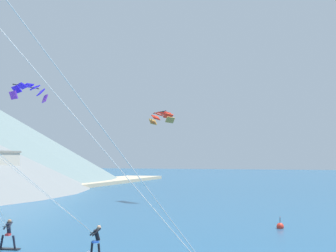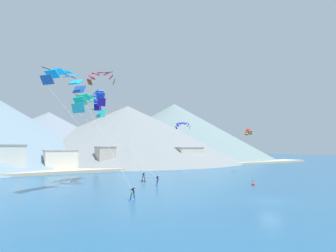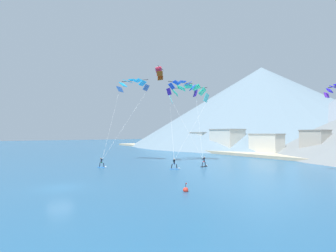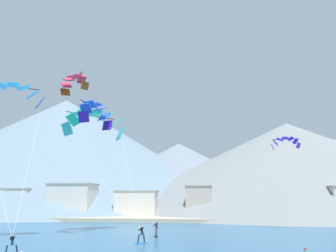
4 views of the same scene
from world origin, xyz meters
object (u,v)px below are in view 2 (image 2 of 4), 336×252
kitesurfer_near_trail (134,195)px  parafoil_kite_mid_center (90,104)px  kitesurfer_mid_center (157,182)px  kitesurfer_near_lead (143,178)px  parafoil_kite_near_lead (99,98)px  parafoil_kite_distant_mid_solo (183,125)px  race_marker_buoy (253,184)px  parafoil_kite_near_trail (65,78)px  parafoil_kite_distant_low_drift (102,77)px  parafoil_kite_distant_high_outer (248,131)px

kitesurfer_near_trail → parafoil_kite_mid_center: (-0.21, 19.19, 14.26)m
kitesurfer_near_trail → kitesurfer_mid_center: (8.80, 9.06, 0.06)m
kitesurfer_mid_center → parafoil_kite_mid_center: 19.63m
kitesurfer_near_lead → parafoil_kite_near_lead: 17.18m
parafoil_kite_distant_mid_solo → race_marker_buoy: bearing=-98.2°
parafoil_kite_near_lead → race_marker_buoy: size_ratio=15.01×
kitesurfer_near_trail → parafoil_kite_near_trail: bearing=126.5°
parafoil_kite_near_trail → kitesurfer_mid_center: bearing=-0.2°
parafoil_kite_distant_low_drift → parafoil_kite_distant_mid_solo: bearing=27.1°
parafoil_kite_near_lead → parafoil_kite_distant_mid_solo: size_ratio=3.79×
parafoil_kite_near_trail → parafoil_kite_near_lead: bearing=45.1°
kitesurfer_mid_center → parafoil_kite_near_trail: parafoil_kite_near_trail is taller
parafoil_kite_near_trail → kitesurfer_near_trail: bearing=-53.5°
parafoil_kite_distant_low_drift → kitesurfer_near_trail: bearing=-87.7°
parafoil_kite_near_lead → parafoil_kite_distant_low_drift: (-1.25, -4.90, 2.74)m
parafoil_kite_near_trail → race_marker_buoy: bearing=-16.9°
kitesurfer_near_lead → parafoil_kite_near_lead: size_ratio=0.12×
parafoil_kite_near_trail → parafoil_kite_distant_mid_solo: (33.09, 16.37, -4.05)m
kitesurfer_near_lead → parafoil_kite_near_trail: parafoil_kite_near_trail is taller
kitesurfer_mid_center → parafoil_kite_near_trail: bearing=179.8°
parafoil_kite_distant_high_outer → kitesurfer_near_lead: bearing=-178.8°
parafoil_kite_distant_low_drift → race_marker_buoy: size_ratio=4.23×
parafoil_kite_near_lead → parafoil_kite_near_trail: size_ratio=0.95×
parafoil_kite_near_lead → parafoil_kite_mid_center: 2.76m
parafoil_kite_distant_low_drift → race_marker_buoy: 31.58m
parafoil_kite_distant_low_drift → kitesurfer_near_lead: bearing=19.0°
kitesurfer_near_lead → parafoil_kite_near_lead: (-8.41, 1.57, 14.89)m
race_marker_buoy → parafoil_kite_near_lead: bearing=143.0°
kitesurfer_near_trail → parafoil_kite_distant_high_outer: parafoil_kite_distant_high_outer is taller
parafoil_kite_distant_high_outer → parafoil_kite_distant_low_drift: bearing=-174.4°
parafoil_kite_near_trail → parafoil_kite_distant_low_drift: (6.30, 2.68, 1.79)m
kitesurfer_near_lead → parafoil_kite_near_lead: bearing=169.4°
kitesurfer_near_lead → kitesurfer_mid_center: (-0.39, -6.07, -0.01)m
parafoil_kite_near_lead → parafoil_kite_distant_mid_solo: bearing=19.0°
kitesurfer_near_trail → kitesurfer_mid_center: size_ratio=0.95×
parafoil_kite_mid_center → parafoil_kite_distant_low_drift: bearing=-92.0°
parafoil_kite_mid_center → parafoil_kite_distant_high_outer: bearing=-4.8°
parafoil_kite_distant_mid_solo → parafoil_kite_distant_low_drift: bearing=-152.9°
kitesurfer_mid_center → parafoil_kite_distant_mid_solo: size_ratio=0.45×
kitesurfer_near_trail → parafoil_kite_distant_mid_solo: bearing=44.1°
parafoil_kite_near_lead → parafoil_kite_near_trail: (-7.55, -7.58, 0.95)m
kitesurfer_near_lead → parafoil_kite_mid_center: 17.50m
kitesurfer_near_lead → race_marker_buoy: kitesurfer_near_lead is taller
kitesurfer_near_lead → parafoil_kite_near_trail: (-15.96, -6.01, 15.85)m
kitesurfer_near_lead → parafoil_kite_near_trail: bearing=-159.4°
race_marker_buoy → kitesurfer_mid_center: bearing=147.4°
parafoil_kite_near_lead → parafoil_kite_mid_center: parafoil_kite_near_lead is taller
parafoil_kite_distant_low_drift → parafoil_kite_mid_center: bearing=88.0°
parafoil_kite_mid_center → parafoil_kite_distant_mid_solo: parafoil_kite_mid_center is taller
parafoil_kite_distant_mid_solo → parafoil_kite_near_lead: bearing=-161.0°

